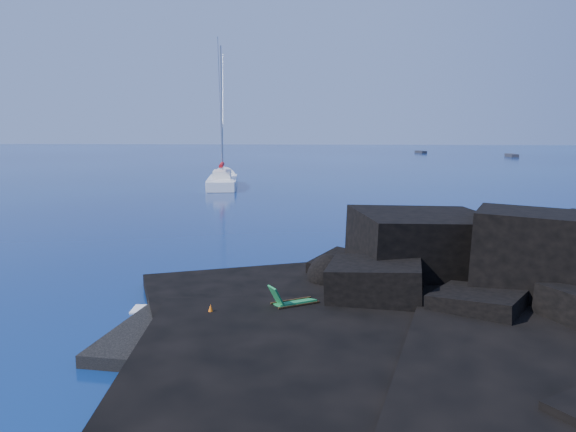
{
  "coord_description": "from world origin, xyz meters",
  "views": [
    {
      "loc": [
        6.49,
        -15.28,
        6.15
      ],
      "look_at": [
        4.44,
        11.11,
        2.0
      ],
      "focal_mm": 35.0,
      "sensor_mm": 36.0,
      "label": 1
    }
  ],
  "objects_px": {
    "sunbather": "(244,333)",
    "distant_boat_a": "(421,153)",
    "distant_boat_b": "(512,157)",
    "deck_chair": "(295,297)",
    "marker_cone": "(211,312)",
    "sailboat": "(223,187)"
  },
  "relations": [
    {
      "from": "distant_boat_a",
      "to": "distant_boat_b",
      "type": "bearing_deg",
      "value": -63.83
    },
    {
      "from": "sailboat",
      "to": "distant_boat_a",
      "type": "xyz_separation_m",
      "value": [
        33.76,
        85.15,
        0.0
      ]
    },
    {
      "from": "sailboat",
      "to": "distant_boat_b",
      "type": "height_order",
      "value": "sailboat"
    },
    {
      "from": "deck_chair",
      "to": "distant_boat_a",
      "type": "xyz_separation_m",
      "value": [
        23.39,
        126.39,
        -0.87
      ]
    },
    {
      "from": "distant_boat_a",
      "to": "distant_boat_b",
      "type": "relative_size",
      "value": 0.87
    },
    {
      "from": "sailboat",
      "to": "distant_boat_a",
      "type": "relative_size",
      "value": 3.43
    },
    {
      "from": "sunbather",
      "to": "marker_cone",
      "type": "bearing_deg",
      "value": 136.72
    },
    {
      "from": "marker_cone",
      "to": "deck_chair",
      "type": "bearing_deg",
      "value": 20.56
    },
    {
      "from": "marker_cone",
      "to": "distant_boat_b",
      "type": "height_order",
      "value": "marker_cone"
    },
    {
      "from": "distant_boat_a",
      "to": "sunbather",
      "type": "bearing_deg",
      "value": -118.02
    },
    {
      "from": "sailboat",
      "to": "marker_cone",
      "type": "bearing_deg",
      "value": -88.11
    },
    {
      "from": "deck_chair",
      "to": "distant_boat_b",
      "type": "relative_size",
      "value": 0.3
    },
    {
      "from": "distant_boat_b",
      "to": "deck_chair",
      "type": "bearing_deg",
      "value": -111.15
    },
    {
      "from": "marker_cone",
      "to": "distant_boat_b",
      "type": "bearing_deg",
      "value": 68.73
    },
    {
      "from": "distant_boat_b",
      "to": "sunbather",
      "type": "bearing_deg",
      "value": -111.34
    },
    {
      "from": "deck_chair",
      "to": "sunbather",
      "type": "xyz_separation_m",
      "value": [
        -1.28,
        -2.34,
        -0.37
      ]
    },
    {
      "from": "deck_chair",
      "to": "marker_cone",
      "type": "relative_size",
      "value": 3.0
    },
    {
      "from": "distant_boat_b",
      "to": "sailboat",
      "type": "bearing_deg",
      "value": -127.72
    },
    {
      "from": "sunbather",
      "to": "distant_boat_a",
      "type": "xyz_separation_m",
      "value": [
        24.68,
        128.73,
        -0.5
      ]
    },
    {
      "from": "distant_boat_a",
      "to": "distant_boat_b",
      "type": "height_order",
      "value": "distant_boat_b"
    },
    {
      "from": "sailboat",
      "to": "sunbather",
      "type": "relative_size",
      "value": 9.31
    },
    {
      "from": "deck_chair",
      "to": "sunbather",
      "type": "height_order",
      "value": "deck_chair"
    }
  ]
}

